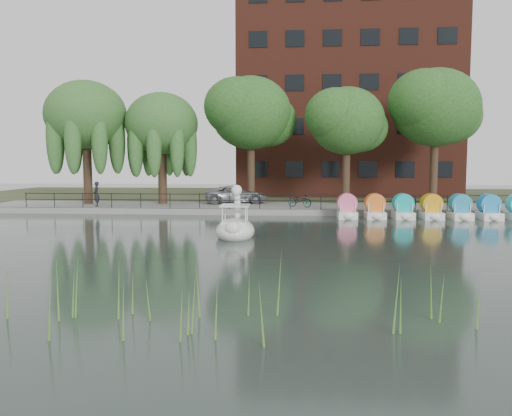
# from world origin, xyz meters

# --- Properties ---
(ground_plane) EXTENTS (120.00, 120.00, 0.00)m
(ground_plane) POSITION_xyz_m (0.00, 0.00, 0.00)
(ground_plane) COLOR #374340
(promenade) EXTENTS (40.00, 6.00, 0.40)m
(promenade) POSITION_xyz_m (0.00, 16.00, 0.20)
(promenade) COLOR gray
(promenade) RESTS_ON ground_plane
(kerb) EXTENTS (40.00, 0.25, 0.40)m
(kerb) POSITION_xyz_m (0.00, 13.05, 0.20)
(kerb) COLOR gray
(kerb) RESTS_ON ground_plane
(land_strip) EXTENTS (60.00, 22.00, 0.36)m
(land_strip) POSITION_xyz_m (0.00, 30.00, 0.18)
(land_strip) COLOR #47512D
(land_strip) RESTS_ON ground_plane
(railing) EXTENTS (32.00, 0.05, 1.00)m
(railing) POSITION_xyz_m (0.00, 13.25, 1.15)
(railing) COLOR black
(railing) RESTS_ON promenade
(apartment_building) EXTENTS (20.00, 10.07, 18.00)m
(apartment_building) POSITION_xyz_m (7.00, 29.97, 9.36)
(apartment_building) COLOR #4C1E16
(apartment_building) RESTS_ON land_strip
(willow_left) EXTENTS (5.88, 5.88, 9.01)m
(willow_left) POSITION_xyz_m (-13.00, 16.50, 6.87)
(willow_left) COLOR #473323
(willow_left) RESTS_ON promenade
(willow_mid) EXTENTS (5.32, 5.32, 8.15)m
(willow_mid) POSITION_xyz_m (-7.50, 17.00, 6.25)
(willow_mid) COLOR #473323
(willow_mid) RESTS_ON promenade
(broadleaf_center) EXTENTS (6.00, 6.00, 9.25)m
(broadleaf_center) POSITION_xyz_m (-1.00, 18.00, 7.06)
(broadleaf_center) COLOR #473323
(broadleaf_center) RESTS_ON promenade
(broadleaf_right) EXTENTS (5.40, 5.40, 8.32)m
(broadleaf_right) POSITION_xyz_m (6.00, 17.50, 6.39)
(broadleaf_right) COLOR #473323
(broadleaf_right) RESTS_ON promenade
(broadleaf_far) EXTENTS (6.30, 6.30, 9.71)m
(broadleaf_far) POSITION_xyz_m (12.50, 18.50, 7.40)
(broadleaf_far) COLOR #473323
(broadleaf_far) RESTS_ON promenade
(minivan) EXTENTS (3.51, 5.78, 1.50)m
(minivan) POSITION_xyz_m (-2.09, 17.65, 1.15)
(minivan) COLOR gray
(minivan) RESTS_ON promenade
(bicycle) EXTENTS (1.31, 1.81, 1.00)m
(bicycle) POSITION_xyz_m (2.64, 14.77, 0.90)
(bicycle) COLOR gray
(bicycle) RESTS_ON promenade
(pedestrian) EXTENTS (0.78, 0.86, 1.98)m
(pedestrian) POSITION_xyz_m (-11.37, 14.06, 1.39)
(pedestrian) COLOR black
(pedestrian) RESTS_ON promenade
(swan_boat) EXTENTS (1.87, 2.95, 2.38)m
(swan_boat) POSITION_xyz_m (-0.40, 3.30, 0.52)
(swan_boat) COLOR white
(swan_boat) RESTS_ON ground_plane
(pedal_boat_row) EXTENTS (11.35, 1.70, 1.40)m
(pedal_boat_row) POSITION_xyz_m (10.63, 11.78, 0.61)
(pedal_boat_row) COLOR white
(pedal_boat_row) RESTS_ON ground_plane
(reed_bank) EXTENTS (24.00, 2.40, 1.20)m
(reed_bank) POSITION_xyz_m (2.00, -9.50, 0.60)
(reed_bank) COLOR #669938
(reed_bank) RESTS_ON ground_plane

